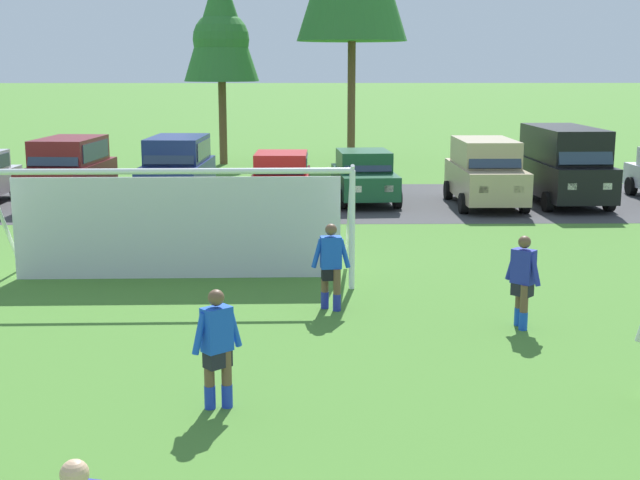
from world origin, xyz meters
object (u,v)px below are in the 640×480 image
(player_winger_right, at_px, (523,282))
(parked_car_slot_far_right, at_px, (564,163))
(soccer_goal, at_px, (176,221))
(parked_car_slot_left, at_px, (69,170))
(player_midfield_center, at_px, (331,267))
(parked_car_slot_right, at_px, (485,172))
(parked_car_slot_center_left, at_px, (178,168))
(player_defender_far, at_px, (217,349))
(parked_car_slot_center, at_px, (281,179))
(parked_car_slot_center_right, at_px, (364,176))

(player_winger_right, bearing_deg, parked_car_slot_far_right, 70.92)
(soccer_goal, xyz_separation_m, parked_car_slot_left, (-5.10, 10.48, -0.18))
(soccer_goal, distance_m, player_midfield_center, 3.94)
(soccer_goal, distance_m, parked_car_slot_right, 12.98)
(parked_car_slot_center_left, bearing_deg, player_midfield_center, -69.96)
(player_midfield_center, height_order, parked_car_slot_center_left, parked_car_slot_center_left)
(player_winger_right, xyz_separation_m, parked_car_slot_center_left, (-8.10, 14.33, 0.29))
(soccer_goal, distance_m, player_winger_right, 7.37)
(player_midfield_center, relative_size, parked_car_slot_far_right, 0.34)
(parked_car_slot_center_left, bearing_deg, parked_car_slot_far_right, -3.31)
(player_midfield_center, height_order, player_defender_far, same)
(player_midfield_center, height_order, player_winger_right, same)
(player_midfield_center, xyz_separation_m, player_defender_far, (-1.63, -4.70, 0.00))
(soccer_goal, xyz_separation_m, player_winger_right, (6.50, -3.43, -0.47))
(parked_car_slot_left, height_order, parked_car_slot_center, parked_car_slot_left)
(parked_car_slot_left, relative_size, parked_car_slot_right, 1.03)
(parked_car_slot_left, bearing_deg, parked_car_slot_right, -2.96)
(parked_car_slot_right, bearing_deg, parked_car_slot_center_left, 173.67)
(parked_car_slot_center, bearing_deg, soccer_goal, -100.86)
(parked_car_slot_right, height_order, parked_car_slot_far_right, parked_car_slot_far_right)
(parked_car_slot_center, bearing_deg, parked_car_slot_center_left, 164.91)
(player_winger_right, xyz_separation_m, parked_car_slot_center_right, (-1.85, 14.00, 0.05))
(parked_car_slot_left, bearing_deg, player_defender_far, -69.05)
(parked_car_slot_center, bearing_deg, parked_car_slot_center_right, 12.64)
(player_midfield_center, height_order, parked_car_slot_center, parked_car_slot_center)
(soccer_goal, relative_size, parked_car_slot_left, 1.57)
(player_midfield_center, relative_size, player_winger_right, 1.00)
(parked_car_slot_center_left, bearing_deg, parked_car_slot_center_right, -3.04)
(soccer_goal, bearing_deg, parked_car_slot_center_right, 66.27)
(parked_car_slot_center_right, distance_m, parked_car_slot_right, 3.97)
(player_midfield_center, bearing_deg, parked_car_slot_right, 66.12)
(parked_car_slot_center_left, distance_m, parked_car_slot_far_right, 12.82)
(player_winger_right, height_order, parked_car_slot_far_right, parked_car_slot_far_right)
(player_defender_far, bearing_deg, parked_car_slot_left, 110.95)
(player_midfield_center, xyz_separation_m, parked_car_slot_far_right, (8.00, 12.42, 0.52))
(parked_car_slot_center_left, relative_size, parked_car_slot_right, 1.01)
(parked_car_slot_far_right, bearing_deg, parked_car_slot_left, 178.88)
(soccer_goal, height_order, parked_car_slot_center_right, soccer_goal)
(parked_car_slot_left, height_order, parked_car_slot_center_right, parked_car_slot_left)
(player_winger_right, distance_m, parked_car_slot_center_right, 14.12)
(soccer_goal, relative_size, player_defender_far, 4.54)
(parked_car_slot_center, distance_m, parked_car_slot_right, 6.63)
(player_midfield_center, distance_m, parked_car_slot_far_right, 14.78)
(player_defender_far, bearing_deg, parked_car_slot_right, 67.42)
(player_midfield_center, height_order, parked_car_slot_left, parked_car_slot_left)
(parked_car_slot_center, relative_size, parked_car_slot_right, 0.92)
(parked_car_slot_left, bearing_deg, parked_car_slot_center_right, 0.52)
(parked_car_slot_center_right, height_order, parked_car_slot_far_right, parked_car_slot_far_right)
(parked_car_slot_left, height_order, parked_car_slot_center_left, same)
(parked_car_slot_center_right, relative_size, parked_car_slot_far_right, 0.89)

